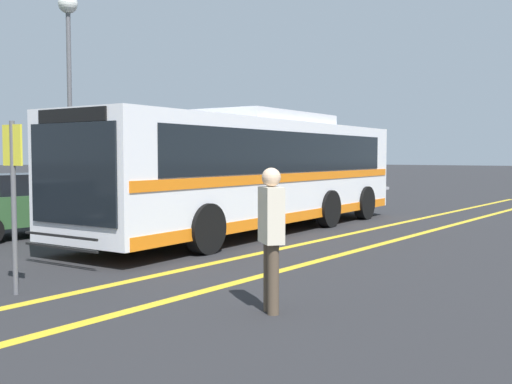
{
  "coord_description": "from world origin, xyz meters",
  "views": [
    {
      "loc": [
        -13.41,
        -9.69,
        1.91
      ],
      "look_at": [
        -1.32,
        -0.46,
        1.0
      ],
      "focal_mm": 42.0,
      "sensor_mm": 36.0,
      "label": 1
    }
  ],
  "objects_px": {
    "pedestrian_0": "(271,230)",
    "street_lamp": "(69,46)",
    "transit_bus": "(256,169)",
    "parked_car_1": "(26,204)",
    "bus_stop_sign": "(13,185)"
  },
  "relations": [
    {
      "from": "pedestrian_0",
      "to": "bus_stop_sign",
      "type": "height_order",
      "value": "bus_stop_sign"
    },
    {
      "from": "pedestrian_0",
      "to": "street_lamp",
      "type": "height_order",
      "value": "street_lamp"
    },
    {
      "from": "transit_bus",
      "to": "bus_stop_sign",
      "type": "height_order",
      "value": "transit_bus"
    },
    {
      "from": "parked_car_1",
      "to": "bus_stop_sign",
      "type": "bearing_deg",
      "value": -32.71
    },
    {
      "from": "parked_car_1",
      "to": "bus_stop_sign",
      "type": "distance_m",
      "value": 6.64
    },
    {
      "from": "parked_car_1",
      "to": "pedestrian_0",
      "type": "relative_size",
      "value": 2.54
    },
    {
      "from": "parked_car_1",
      "to": "street_lamp",
      "type": "xyz_separation_m",
      "value": [
        3.18,
        2.65,
        4.51
      ]
    },
    {
      "from": "parked_car_1",
      "to": "street_lamp",
      "type": "relative_size",
      "value": 0.66
    },
    {
      "from": "transit_bus",
      "to": "parked_car_1",
      "type": "xyz_separation_m",
      "value": [
        -4.05,
        3.91,
        -0.83
      ]
    },
    {
      "from": "pedestrian_0",
      "to": "bus_stop_sign",
      "type": "relative_size",
      "value": 0.74
    },
    {
      "from": "street_lamp",
      "to": "transit_bus",
      "type": "bearing_deg",
      "value": -82.48
    },
    {
      "from": "street_lamp",
      "to": "bus_stop_sign",
      "type": "bearing_deg",
      "value": -129.54
    },
    {
      "from": "transit_bus",
      "to": "parked_car_1",
      "type": "relative_size",
      "value": 2.66
    },
    {
      "from": "transit_bus",
      "to": "pedestrian_0",
      "type": "bearing_deg",
      "value": 124.75
    },
    {
      "from": "transit_bus",
      "to": "parked_car_1",
      "type": "distance_m",
      "value": 5.68
    }
  ]
}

